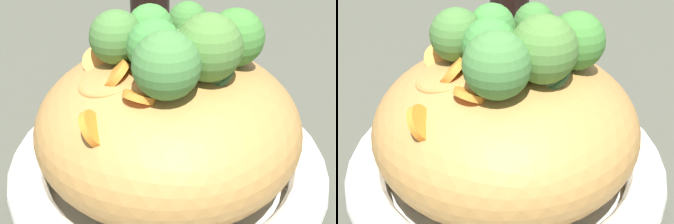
# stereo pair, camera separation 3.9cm
# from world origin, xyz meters

# --- Properties ---
(ground_plane) EXTENTS (3.00, 3.00, 0.00)m
(ground_plane) POSITION_xyz_m (0.00, 0.00, 0.00)
(ground_plane) COLOR #494A3E
(serving_bowl) EXTENTS (0.28, 0.28, 0.06)m
(serving_bowl) POSITION_xyz_m (0.00, 0.00, 0.03)
(serving_bowl) COLOR white
(serving_bowl) RESTS_ON ground_plane
(noodle_heap) EXTENTS (0.23, 0.23, 0.12)m
(noodle_heap) POSITION_xyz_m (-0.00, -0.00, 0.08)
(noodle_heap) COLOR #B38043
(noodle_heap) RESTS_ON serving_bowl
(broccoli_florets) EXTENTS (0.16, 0.16, 0.07)m
(broccoli_florets) POSITION_xyz_m (0.01, -0.00, 0.16)
(broccoli_florets) COLOR #95AD6C
(broccoli_florets) RESTS_ON serving_bowl
(carrot_coins) EXTENTS (0.07, 0.11, 0.04)m
(carrot_coins) POSITION_xyz_m (-0.04, -0.03, 0.14)
(carrot_coins) COLOR orange
(carrot_coins) RESTS_ON serving_bowl
(zucchini_slices) EXTENTS (0.09, 0.06, 0.03)m
(zucchini_slices) POSITION_xyz_m (0.01, -0.02, 0.14)
(zucchini_slices) COLOR beige
(zucchini_slices) RESTS_ON serving_bowl
(chicken_chunks) EXTENTS (0.08, 0.11, 0.04)m
(chicken_chunks) POSITION_xyz_m (0.01, 0.05, 0.14)
(chicken_chunks) COLOR beige
(chicken_chunks) RESTS_ON serving_bowl
(soy_sauce_bottle) EXTENTS (0.05, 0.05, 0.16)m
(soy_sauce_bottle) POSITION_xyz_m (-0.03, 0.23, 0.07)
(soy_sauce_bottle) COLOR black
(soy_sauce_bottle) RESTS_ON ground_plane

